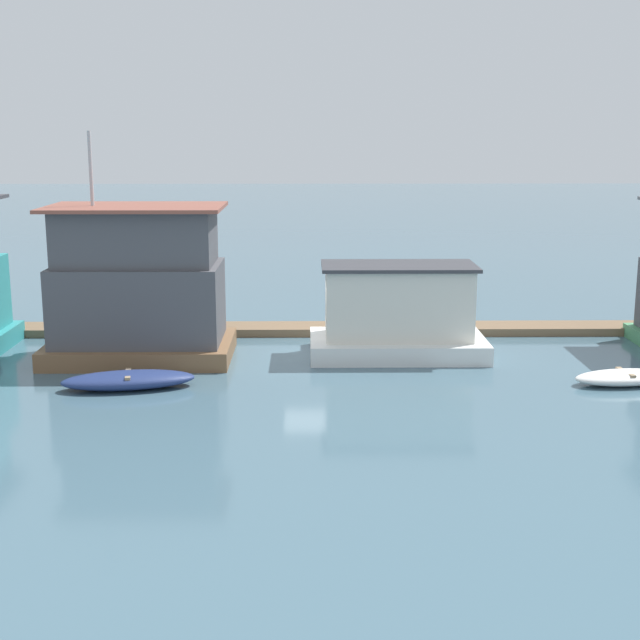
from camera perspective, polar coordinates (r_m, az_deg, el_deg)
The scene contains 6 objects.
ground_plane at distance 31.20m, azimuth -0.02°, elevation -2.13°, with size 200.00×200.00×0.00m, color #426070.
dock_walkway at distance 34.25m, azimuth -0.09°, elevation -0.58°, with size 42.40×1.54×0.30m, color brown.
houseboat_brown at distance 30.65m, azimuth -11.54°, elevation 1.97°, with size 6.21×3.98×7.63m.
houseboat_white at distance 30.72m, azimuth 5.01°, elevation 0.33°, with size 6.02×3.34×3.18m.
dinghy_navy at distance 27.52m, azimuth -12.17°, elevation -3.78°, with size 4.14×2.01×0.54m.
dinghy_white at distance 28.91m, azimuth 18.95°, elevation -3.49°, with size 3.35×1.68×0.45m.
Camera 1 is at (-0.37, -30.24, 7.66)m, focal length 50.00 mm.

